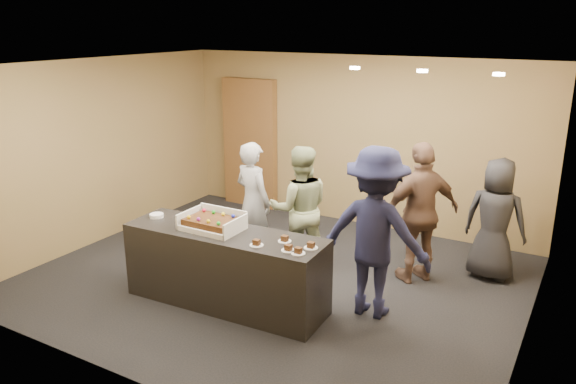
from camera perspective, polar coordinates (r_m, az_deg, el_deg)
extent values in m
plane|color=black|center=(7.35, -1.31, -8.77)|extent=(6.00, 6.00, 0.00)
plane|color=white|center=(6.64, -1.47, 12.72)|extent=(6.00, 6.00, 0.00)
cube|color=olive|center=(9.04, 6.89, 5.11)|extent=(6.00, 0.04, 2.70)
cube|color=olive|center=(5.02, -16.40, -5.30)|extent=(6.00, 0.04, 2.70)
cube|color=olive|center=(8.77, -18.45, 3.97)|extent=(0.04, 5.00, 2.70)
cube|color=olive|center=(5.96, 24.13, -2.56)|extent=(0.04, 5.00, 2.70)
cube|color=black|center=(6.60, -6.37, -7.69)|extent=(2.43, 0.80, 0.90)
cube|color=brown|center=(9.93, -3.88, 4.95)|extent=(1.03, 0.15, 2.26)
cube|color=white|center=(6.51, -7.72, -3.51)|extent=(0.66, 0.46, 0.06)
cube|color=white|center=(6.69, -9.99, -2.51)|extent=(0.02, 0.46, 0.18)
cube|color=white|center=(6.31, -5.34, -3.54)|extent=(0.02, 0.46, 0.18)
cube|color=white|center=(6.66, -6.54, -2.35)|extent=(0.66, 0.02, 0.20)
cube|color=#351B0C|center=(6.49, -7.74, -2.98)|extent=(0.58, 0.40, 0.07)
sphere|color=#E51A45|center=(6.70, -8.53, -1.84)|extent=(0.04, 0.04, 0.04)
sphere|color=green|center=(6.62, -7.58, -2.04)|extent=(0.04, 0.04, 0.04)
sphere|color=yellow|center=(6.54, -6.60, -2.24)|extent=(0.04, 0.04, 0.04)
sphere|color=#1A26DD|center=(6.46, -5.59, -2.45)|extent=(0.04, 0.04, 0.04)
sphere|color=yellow|center=(6.50, -10.05, -2.52)|extent=(0.04, 0.04, 0.04)
sphere|color=purple|center=(6.41, -9.09, -2.74)|extent=(0.04, 0.04, 0.04)
sphere|color=yellow|center=(6.33, -8.10, -2.96)|extent=(0.04, 0.04, 0.04)
sphere|color=green|center=(6.25, -7.08, -3.18)|extent=(0.04, 0.04, 0.04)
cylinder|color=white|center=(7.03, -13.20, -2.34)|extent=(0.17, 0.17, 0.04)
cylinder|color=white|center=(6.01, -3.22, -5.42)|extent=(0.15, 0.15, 0.01)
cube|color=#351B0C|center=(6.00, -3.22, -5.12)|extent=(0.07, 0.06, 0.06)
cylinder|color=white|center=(6.11, -0.34, -5.02)|extent=(0.15, 0.15, 0.01)
cube|color=#351B0C|center=(6.10, -0.34, -4.73)|extent=(0.07, 0.06, 0.06)
cylinder|color=white|center=(5.87, 0.04, -5.95)|extent=(0.15, 0.15, 0.01)
cube|color=#351B0C|center=(5.86, 0.04, -5.65)|extent=(0.07, 0.06, 0.06)
cylinder|color=white|center=(5.94, 2.34, -5.69)|extent=(0.15, 0.15, 0.01)
cube|color=#351B0C|center=(5.93, 2.34, -5.39)|extent=(0.07, 0.06, 0.06)
cylinder|color=white|center=(5.81, 1.04, -6.24)|extent=(0.15, 0.15, 0.01)
cube|color=#351B0C|center=(5.79, 1.05, -5.93)|extent=(0.07, 0.06, 0.06)
imported|color=#ABACB1|center=(7.67, -3.57, -0.98)|extent=(0.69, 0.54, 1.66)
imported|color=gray|center=(7.35, 1.20, -1.70)|extent=(1.03, 0.98, 1.68)
imported|color=#181A3A|center=(6.25, 8.87, -4.11)|extent=(1.26, 0.75, 1.93)
imported|color=brown|center=(7.18, 13.34, -2.11)|extent=(1.03, 1.09, 1.80)
imported|color=#242529|center=(7.57, 20.30, -2.61)|extent=(0.80, 0.55, 1.58)
cylinder|color=#FFEAC6|center=(6.72, 6.80, 12.40)|extent=(0.12, 0.12, 0.03)
cylinder|color=#FFEAC6|center=(6.44, 13.49, 11.88)|extent=(0.12, 0.12, 0.03)
cylinder|color=#FFEAC6|center=(6.26, 20.62, 11.14)|extent=(0.12, 0.12, 0.03)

